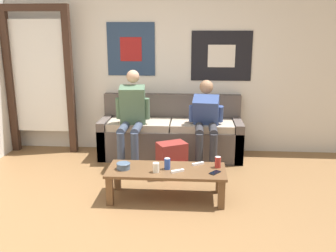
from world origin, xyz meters
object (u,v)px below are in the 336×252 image
object	(u,v)px
couch	(171,135)
drink_can_red	(218,162)
cell_phone	(215,172)
game_controller_near_left	(198,164)
game_controller_near_right	(178,171)
coffee_table	(166,174)
person_seated_teen	(206,120)
backpack	(172,160)
person_seated_adult	(132,115)
drink_can_blue	(167,164)
pillar_candle	(156,168)
ceramic_bowl	(123,166)

from	to	relation	value
couch	drink_can_red	xyz separation A→B (m)	(0.60, -1.33, 0.10)
cell_phone	drink_can_red	bearing A→B (deg)	77.11
game_controller_near_left	game_controller_near_right	distance (m)	0.32
coffee_table	cell_phone	distance (m)	0.53
person_seated_teen	backpack	xyz separation A→B (m)	(-0.43, -0.43, -0.43)
person_seated_adult	game_controller_near_right	bearing A→B (deg)	-59.21
game_controller_near_right	drink_can_blue	bearing A→B (deg)	146.12
coffee_table	drink_can_red	world-z (taller)	drink_can_red
pillar_candle	couch	bearing A→B (deg)	87.70
pillar_candle	drink_can_blue	bearing A→B (deg)	40.65
game_controller_near_left	couch	bearing A→B (deg)	107.04
pillar_candle	drink_can_red	world-z (taller)	drink_can_red
drink_can_red	coffee_table	bearing A→B (deg)	-170.97
ceramic_bowl	person_seated_adult	bearing A→B (deg)	94.52
person_seated_teen	drink_can_blue	distance (m)	1.19
coffee_table	game_controller_near_right	world-z (taller)	game_controller_near_right
person_seated_teen	cell_phone	size ratio (longest dim) A/B	7.69
ceramic_bowl	pillar_candle	world-z (taller)	pillar_candle
drink_can_blue	game_controller_near_left	world-z (taller)	drink_can_blue
couch	drink_can_blue	world-z (taller)	couch
person_seated_teen	pillar_candle	size ratio (longest dim) A/B	9.76
drink_can_blue	cell_phone	xyz separation A→B (m)	(0.51, -0.08, -0.06)
cell_phone	pillar_candle	bearing A→B (deg)	-178.05
coffee_table	drink_can_blue	bearing A→B (deg)	1.21
coffee_table	pillar_candle	distance (m)	0.18
backpack	drink_can_red	distance (m)	0.80
coffee_table	person_seated_teen	bearing A→B (deg)	67.40
game_controller_near_left	cell_phone	world-z (taller)	game_controller_near_left
backpack	drink_can_red	size ratio (longest dim) A/B	3.53
backpack	ceramic_bowl	xyz separation A→B (m)	(-0.49, -0.68, 0.17)
backpack	game_controller_near_right	world-z (taller)	backpack
coffee_table	person_seated_teen	world-z (taller)	person_seated_teen
person_seated_teen	drink_can_blue	world-z (taller)	person_seated_teen
backpack	cell_phone	bearing A→B (deg)	-55.45
couch	pillar_candle	bearing A→B (deg)	-92.30
pillar_candle	game_controller_near_right	xyz separation A→B (m)	(0.23, 0.02, -0.04)
drink_can_red	game_controller_near_right	bearing A→B (deg)	-159.01
backpack	drink_can_blue	bearing A→B (deg)	-91.13
couch	pillar_candle	world-z (taller)	couch
backpack	cell_phone	distance (m)	0.89
cell_phone	person_seated_adult	bearing A→B (deg)	133.38
person_seated_adult	ceramic_bowl	bearing A→B (deg)	-85.48
drink_can_red	game_controller_near_left	world-z (taller)	drink_can_red
person_seated_teen	couch	bearing A→B (deg)	145.82
person_seated_adult	drink_can_red	size ratio (longest dim) A/B	10.28
coffee_table	person_seated_adult	bearing A→B (deg)	117.54
person_seated_teen	game_controller_near_right	world-z (taller)	person_seated_teen
coffee_table	game_controller_near_right	size ratio (longest dim) A/B	9.01
coffee_table	ceramic_bowl	distance (m)	0.48
ceramic_bowl	backpack	bearing A→B (deg)	54.29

